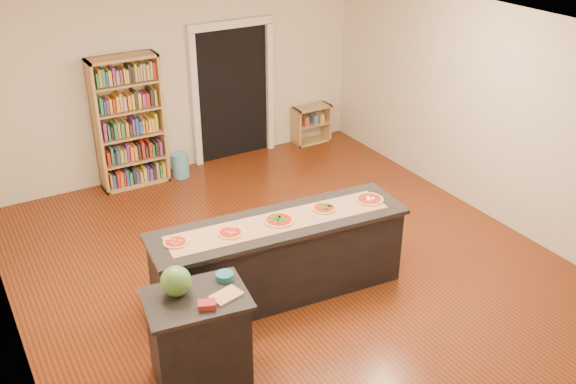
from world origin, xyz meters
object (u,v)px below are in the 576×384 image
low_shelf (312,124)px  watermelon (176,281)px  kitchen_island (280,258)px  side_counter (199,337)px  bookshelf (129,123)px  waste_bin (180,165)px

low_shelf → watermelon: (-4.03, -4.15, 0.71)m
kitchen_island → watermelon: bearing=-150.6°
kitchen_island → side_counter: bearing=-144.2°
kitchen_island → low_shelf: (2.63, 3.52, -0.14)m
kitchen_island → side_counter: 1.48m
bookshelf → waste_bin: bearing=-9.5°
bookshelf → waste_bin: 1.04m
bookshelf → kitchen_island: bearing=-81.9°
side_counter → waste_bin: size_ratio=2.41×
side_counter → bookshelf: size_ratio=0.47×
kitchen_island → watermelon: watermelon is taller
kitchen_island → waste_bin: kitchen_island is taller
low_shelf → waste_bin: low_shelf is taller
bookshelf → watermelon: size_ratio=7.08×
low_shelf → watermelon: 5.83m
watermelon → low_shelf: bearing=45.9°
kitchen_island → bookshelf: 3.56m
low_shelf → waste_bin: (-2.45, -0.15, -0.14)m
bookshelf → watermelon: 4.21m
bookshelf → watermelon: bearing=-102.3°
waste_bin → watermelon: watermelon is taller
kitchen_island → bookshelf: size_ratio=1.44×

